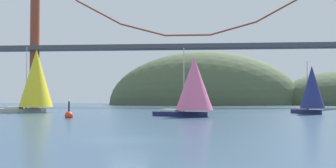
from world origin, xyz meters
The scene contains 7 objects.
ground_plane centered at (0.00, 0.00, 0.00)m, with size 360.00×360.00×0.00m, color #2D4760.
headland_center centered at (5.00, 135.00, 0.00)m, with size 74.79×44.00×41.30m, color #4C5B3D.
suspension_bridge centered at (0.00, 95.00, 19.39)m, with size 129.11×6.00×42.94m.
sailboat_navy_sail centered at (22.06, 42.67, 4.05)m, with size 4.72×8.10×8.74m.
sailboat_yellow_sail centered at (-25.56, 46.16, 5.97)m, with size 9.77×6.10×11.82m.
sailboat_pink_spinnaker centered at (3.23, 31.74, 4.36)m, with size 9.78×8.09×9.78m.
channel_buoy centered at (-12.99, 27.17, 0.37)m, with size 1.10×1.10×2.64m.
Camera 1 is at (4.69, -25.59, 2.62)m, focal length 43.99 mm.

